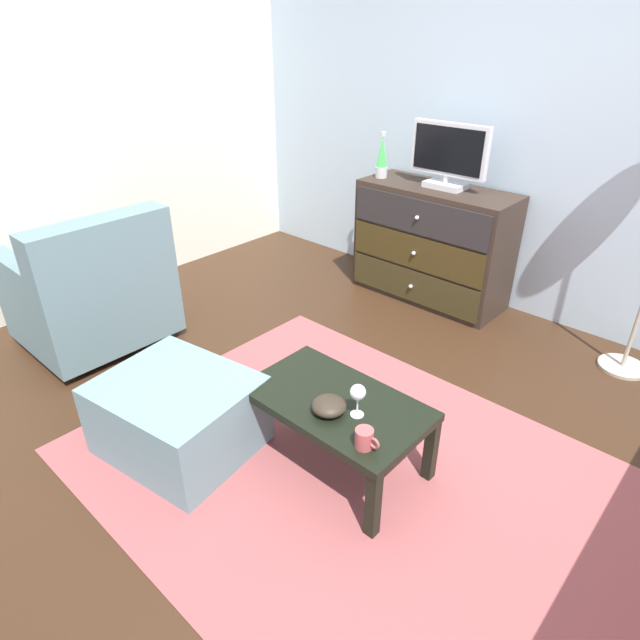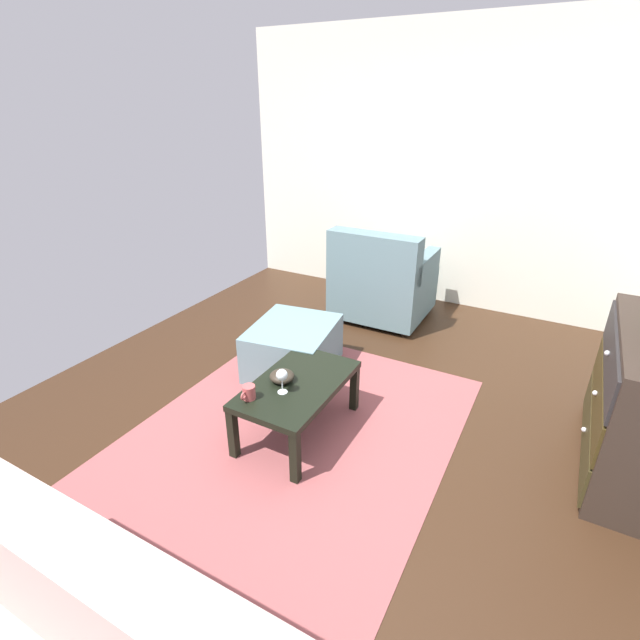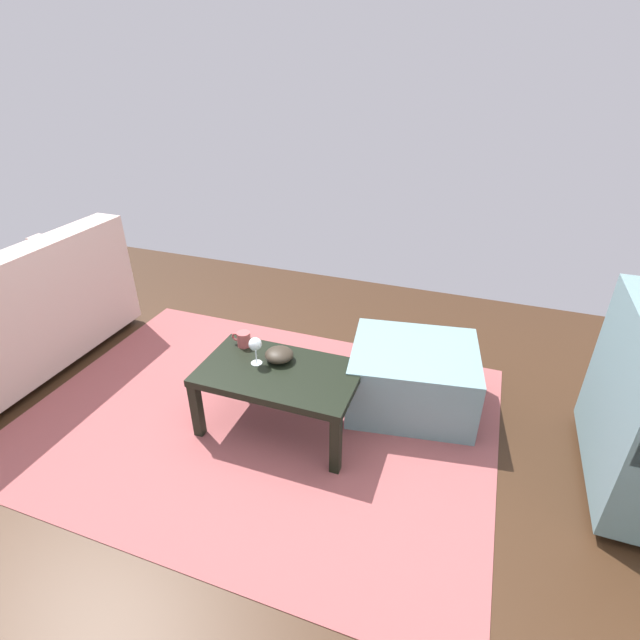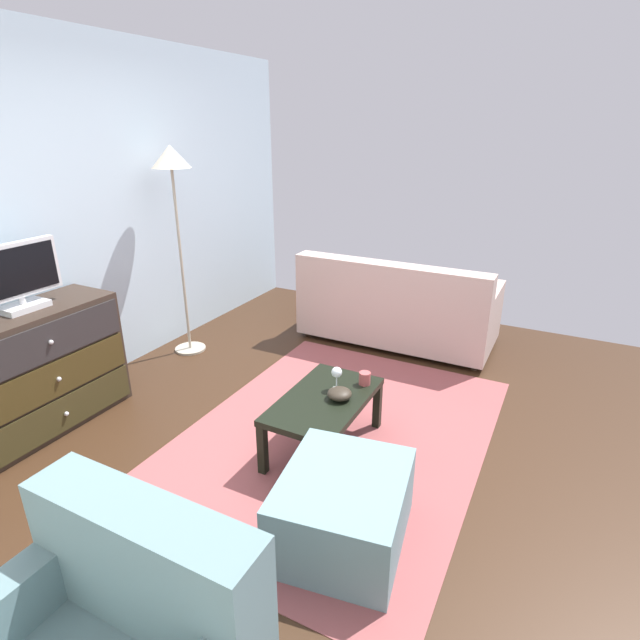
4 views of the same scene
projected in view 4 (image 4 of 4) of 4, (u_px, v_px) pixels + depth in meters
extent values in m
cube|color=#342013|center=(295.00, 447.00, 3.33)|extent=(5.67, 4.43, 0.05)
cube|color=#A7BECE|center=(59.00, 221.00, 3.67)|extent=(5.67, 0.12, 2.63)
cube|color=#8F4848|center=(335.00, 436.00, 3.40)|extent=(2.60, 1.90, 0.01)
cube|color=#30241D|center=(34.00, 371.00, 3.37)|extent=(1.14, 0.45, 0.85)
cube|color=#342E17|center=(65.00, 413.00, 3.37)|extent=(1.08, 0.02, 0.24)
sphere|color=silver|center=(67.00, 414.00, 3.36)|extent=(0.03, 0.03, 0.03)
cube|color=#372C13|center=(57.00, 378.00, 3.27)|extent=(1.08, 0.02, 0.24)
sphere|color=silver|center=(59.00, 379.00, 3.26)|extent=(0.03, 0.03, 0.03)
cube|color=#262324|center=(49.00, 342.00, 3.18)|extent=(1.08, 0.02, 0.24)
sphere|color=silver|center=(51.00, 342.00, 3.17)|extent=(0.03, 0.03, 0.03)
cube|color=silver|center=(24.00, 307.00, 3.25)|extent=(0.28, 0.18, 0.04)
cylinder|color=silver|center=(22.00, 300.00, 3.23)|extent=(0.04, 0.04, 0.05)
cube|color=silver|center=(15.00, 270.00, 3.16)|extent=(0.57, 0.05, 0.35)
cube|color=black|center=(18.00, 271.00, 3.15)|extent=(0.52, 0.01, 0.30)
cube|color=black|center=(263.00, 449.00, 2.99)|extent=(0.05, 0.05, 0.33)
cube|color=black|center=(322.00, 391.00, 3.63)|extent=(0.05, 0.05, 0.33)
cube|color=black|center=(327.00, 471.00, 2.81)|extent=(0.05, 0.05, 0.33)
cube|color=black|center=(377.00, 406.00, 3.45)|extent=(0.05, 0.05, 0.33)
cube|color=black|center=(324.00, 401.00, 3.15)|extent=(0.84, 0.49, 0.04)
cylinder|color=silver|center=(336.00, 389.00, 3.25)|extent=(0.06, 0.06, 0.00)
cylinder|color=silver|center=(337.00, 382.00, 3.23)|extent=(0.01, 0.01, 0.09)
sphere|color=silver|center=(337.00, 372.00, 3.20)|extent=(0.07, 0.07, 0.07)
cylinder|color=#AD4A4A|center=(365.00, 378.00, 3.29)|extent=(0.08, 0.08, 0.08)
torus|color=#AD4A4A|center=(368.00, 375.00, 3.33)|extent=(0.05, 0.01, 0.05)
ellipsoid|color=#2D261C|center=(339.00, 394.00, 3.12)|extent=(0.15, 0.15, 0.07)
cylinder|color=#332319|center=(488.00, 338.00, 4.88)|extent=(0.05, 0.05, 0.05)
cylinder|color=#332319|center=(337.00, 311.00, 5.57)|extent=(0.05, 0.05, 0.05)
cylinder|color=#332319|center=(474.00, 367.00, 4.31)|extent=(0.05, 0.05, 0.05)
cylinder|color=#332319|center=(308.00, 333.00, 5.00)|extent=(0.05, 0.05, 0.05)
cube|color=#BBA097|center=(398.00, 316.00, 4.86)|extent=(0.85, 1.80, 0.36)
cube|color=#BBA097|center=(389.00, 287.00, 4.45)|extent=(0.20, 1.80, 0.42)
cube|color=#BBA097|center=(491.00, 302.00, 4.40)|extent=(0.81, 0.12, 0.20)
cube|color=#BBA097|center=(322.00, 277.00, 5.12)|extent=(0.81, 0.12, 0.20)
cube|color=slate|center=(147.00, 563.00, 1.59)|extent=(0.20, 0.85, 0.44)
cube|color=slate|center=(343.00, 509.00, 2.49)|extent=(0.78, 0.70, 0.38)
cylinder|color=#A59E8C|center=(190.00, 349.00, 4.70)|extent=(0.28, 0.28, 0.02)
cylinder|color=#A59E8C|center=(182.00, 264.00, 4.39)|extent=(0.02, 0.02, 1.62)
cone|color=beige|center=(170.00, 156.00, 4.06)|extent=(0.32, 0.32, 0.18)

